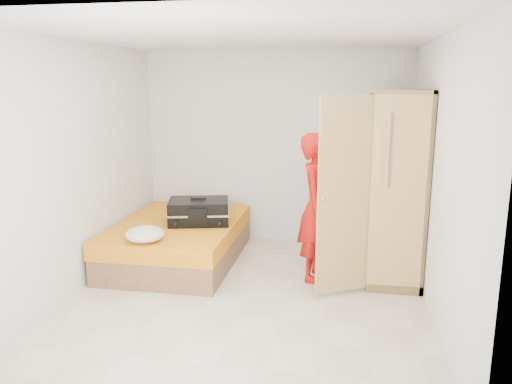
% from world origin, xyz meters
% --- Properties ---
extents(room, '(4.00, 4.02, 2.60)m').
position_xyz_m(room, '(0.00, 0.00, 1.30)').
color(room, beige).
rests_on(room, ground).
extents(bed, '(1.42, 2.02, 0.50)m').
position_xyz_m(bed, '(-1.05, 0.90, 0.25)').
color(bed, olive).
rests_on(bed, ground).
extents(wardrobe, '(1.10, 1.47, 2.10)m').
position_xyz_m(wardrobe, '(1.45, 0.84, 1.00)').
color(wardrobe, '#E4B66F').
rests_on(wardrobe, ground).
extents(person, '(0.46, 0.64, 1.65)m').
position_xyz_m(person, '(0.66, 0.63, 0.82)').
color(person, red).
rests_on(person, ground).
extents(suitcase, '(0.84, 0.69, 0.31)m').
position_xyz_m(suitcase, '(-0.78, 0.90, 0.64)').
color(suitcase, black).
rests_on(suitcase, bed).
extents(round_cushion, '(0.42, 0.42, 0.16)m').
position_xyz_m(round_cushion, '(-1.14, 0.09, 0.58)').
color(round_cushion, silver).
rests_on(round_cushion, bed).
extents(pillow, '(0.52, 0.31, 0.09)m').
position_xyz_m(pillow, '(-0.96, 1.75, 0.55)').
color(pillow, silver).
rests_on(pillow, bed).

